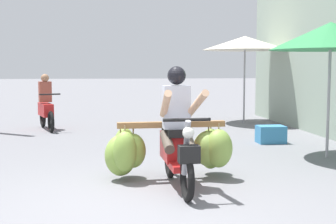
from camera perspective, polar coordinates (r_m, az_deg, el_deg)
The scene contains 6 objects.
ground_plane at distance 5.24m, azimuth -4.16°, elevation -11.88°, with size 120.00×120.00×0.00m, color slate.
motorbike_main_loaded at distance 6.36m, azimuth 0.27°, elevation -4.18°, with size 1.82×1.85×1.58m.
motorbike_distant_ahead_left at distance 12.08m, azimuth -14.77°, elevation 0.59°, with size 0.69×1.57×1.40m.
market_umbrella_near_shop at distance 13.28m, azimuth 9.42°, elevation 8.33°, with size 2.40×2.40×2.43m.
market_umbrella_further_along at distance 8.46m, azimuth 19.35°, elevation 8.79°, with size 2.07×2.07×2.33m.
produce_crate at distance 9.86m, azimuth 12.51°, elevation -2.70°, with size 0.56×0.40×0.36m, color teal.
Camera 1 is at (-0.25, -5.00, 1.56)m, focal length 49.64 mm.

